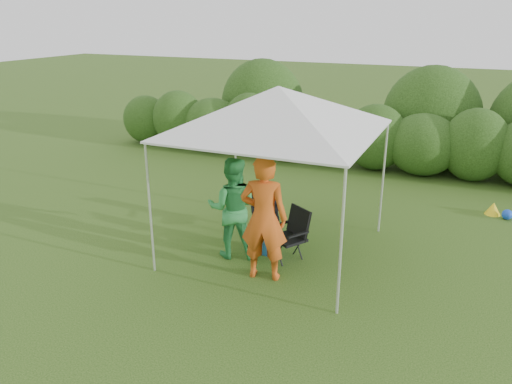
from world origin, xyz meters
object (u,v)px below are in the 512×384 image
at_px(chair_left, 265,209).
at_px(man, 264,218).
at_px(chair_right, 293,231).
at_px(cooler, 265,243).
at_px(woman, 233,208).
at_px(canopy, 278,109).

distance_m(chair_left, man, 1.70).
distance_m(chair_right, cooler, 0.62).
height_order(chair_right, woman, woman).
relative_size(canopy, woman, 1.79).
height_order(canopy, chair_left, canopy).
distance_m(man, woman, 0.91).
relative_size(chair_right, woman, 0.52).
relative_size(canopy, chair_left, 3.61).
bearing_deg(man, chair_right, -116.19).
relative_size(chair_left, woman, 0.50).
bearing_deg(cooler, man, -59.28).
height_order(chair_left, woman, woman).
bearing_deg(canopy, chair_right, -30.40).
bearing_deg(man, canopy, -90.42).
distance_m(canopy, chair_left, 2.09).
distance_m(canopy, woman, 1.77).
relative_size(chair_right, cooler, 1.98).
bearing_deg(woman, chair_left, -119.08).
bearing_deg(chair_left, woman, -125.53).
bearing_deg(chair_left, man, -94.85).
distance_m(chair_right, man, 0.91).
xyz_separation_m(canopy, woman, (-0.59, -0.49, -1.60)).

